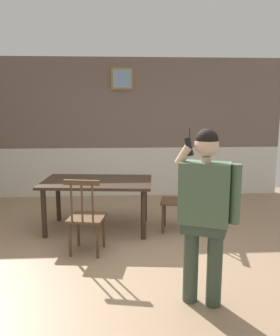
{
  "coord_description": "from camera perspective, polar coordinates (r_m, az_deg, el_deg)",
  "views": [
    {
      "loc": [
        -0.01,
        -3.87,
        1.84
      ],
      "look_at": [
        0.21,
        -0.29,
        1.18
      ],
      "focal_mm": 37.56,
      "sensor_mm": 36.0,
      "label": 1
    }
  ],
  "objects": [
    {
      "name": "ground_plane",
      "position": [
        4.29,
        -3.13,
        -15.02
      ],
      "size": [
        7.11,
        7.11,
        0.0
      ],
      "primitive_type": "plane",
      "color": "#9E7F60"
    },
    {
      "name": "chair_near_window",
      "position": [
        5.15,
        6.12,
        -5.17
      ],
      "size": [
        0.48,
        0.48,
        0.95
      ],
      "rotation": [
        0.0,
        0.0,
        1.36
      ],
      "color": "#513823",
      "rests_on": "ground_plane"
    },
    {
      "name": "dining_table",
      "position": [
        5.16,
        -6.96,
        -3.02
      ],
      "size": [
        1.66,
        1.08,
        0.74
      ],
      "rotation": [
        0.0,
        0.0,
        -0.1
      ],
      "color": "#38281E",
      "rests_on": "ground_plane"
    },
    {
      "name": "chair_by_doorway",
      "position": [
        4.4,
        -8.74,
        -7.85
      ],
      "size": [
        0.5,
        0.5,
        0.97
      ],
      "rotation": [
        0.0,
        0.0,
        -0.19
      ],
      "color": "#513823",
      "rests_on": "ground_plane"
    },
    {
      "name": "person_figure",
      "position": [
        3.2,
        10.54,
        -6.16
      ],
      "size": [
        0.56,
        0.39,
        1.63
      ],
      "rotation": [
        0.0,
        0.0,
        2.74
      ],
      "color": "#3A493A",
      "rests_on": "ground_plane"
    },
    {
      "name": "room_back_partition",
      "position": [
        7.02,
        -3.41,
        6.04
      ],
      "size": [
        6.46,
        0.17,
        2.72
      ],
      "color": "#756056",
      "rests_on": "ground_plane"
    }
  ]
}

